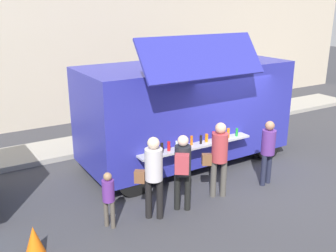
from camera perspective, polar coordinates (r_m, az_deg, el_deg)
ground_plane at (r=10.06m, az=12.11°, el=-7.96°), size 60.00×60.00×0.00m
curb_strip at (r=11.93m, az=-21.12°, el=-4.25°), size 28.00×1.60×0.15m
food_truck_main at (r=10.49m, az=2.71°, el=2.42°), size 5.73×3.08×3.63m
traffic_cone_orange at (r=7.51m, az=-19.32°, el=-15.75°), size 0.36×0.36×0.55m
trash_bin at (r=15.00m, az=11.01°, el=2.72°), size 0.60×0.60×0.99m
customer_front_ordering at (r=8.74m, az=7.58°, el=-4.11°), size 0.57×0.43×1.80m
customer_mid_with_backpack at (r=8.08m, az=2.19°, el=-5.96°), size 0.50×0.55×1.71m
customer_rear_waiting at (r=7.80m, az=-2.25°, el=-6.74°), size 0.54×0.48×1.79m
customer_extra_browsing at (r=9.60m, az=14.68°, el=-3.07°), size 0.34×0.33×1.64m
child_near_queue at (r=7.73m, az=-8.86°, el=-10.12°), size 0.24×0.24×1.19m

